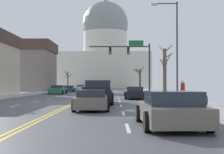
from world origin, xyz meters
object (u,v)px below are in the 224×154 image
signal_gantry (132,56)px  sedan_oncoming_01 (69,89)px  sedan_near_00 (133,92)px  sedan_oncoming_03 (81,87)px  sedan_oncoming_02 (92,88)px  street_lamp_right (174,42)px  sedan_near_03 (91,100)px  pickup_truck_near_02 (98,93)px  sedan_oncoming_00 (58,90)px  sedan_near_04 (171,110)px  sedan_near_01 (135,93)px  bicycle_parked (203,99)px  pedestrian_00 (183,89)px

signal_gantry → sedan_oncoming_01: size_ratio=1.83×
signal_gantry → sedan_near_00: (-0.15, -3.88, -4.53)m
sedan_near_00 → sedan_oncoming_03: (-10.60, 41.54, 0.03)m
signal_gantry → sedan_oncoming_02: bearing=104.4°
street_lamp_right → sedan_near_03: bearing=-127.3°
pickup_truck_near_02 → sedan_oncoming_00: bearing=107.7°
sedan_near_04 → sedan_oncoming_02: bearing=96.7°
pickup_truck_near_02 → sedan_oncoming_02: bearing=94.7°
signal_gantry → sedan_oncoming_03: signal_gantry is taller
street_lamp_right → sedan_oncoming_02: 44.92m
sedan_near_01 → sedan_oncoming_03: sedan_oncoming_03 is taller
street_lamp_right → pickup_truck_near_02: bearing=-159.4°
street_lamp_right → sedan_oncoming_03: (-13.26, 52.52, -4.33)m
sedan_oncoming_01 → sedan_near_01: bearing=-67.9°
sedan_near_00 → sedan_oncoming_01: size_ratio=1.03×
sedan_oncoming_00 → sedan_oncoming_01: 10.26m
pickup_truck_near_02 → sedan_oncoming_00: pickup_truck_near_02 is taller
sedan_near_04 → sedan_oncoming_02: 58.96m
sedan_near_04 → street_lamp_right: bearing=78.8°
signal_gantry → sedan_near_04: size_ratio=1.82×
signal_gantry → sedan_oncoming_02: size_ratio=1.84×
pickup_truck_near_02 → sedan_oncoming_02: 46.05m
sedan_oncoming_00 → sedan_near_00: bearing=-39.1°
signal_gantry → street_lamp_right: 15.07m
sedan_near_01 → sedan_oncoming_00: size_ratio=1.02×
pickup_truck_near_02 → sedan_oncoming_02: size_ratio=1.35×
sedan_near_03 → sedan_oncoming_00: sedan_oncoming_00 is taller
signal_gantry → sedan_oncoming_02: signal_gantry is taller
sedan_near_03 → sedan_near_04: 7.60m
signal_gantry → pickup_truck_near_02: bearing=-101.8°
signal_gantry → bicycle_parked: (3.22, -20.82, -4.59)m
sedan_oncoming_02 → bicycle_parked: 50.69m
pedestrian_00 → sedan_near_01: bearing=124.3°
sedan_oncoming_01 → sedan_oncoming_03: (-0.33, 22.89, 0.02)m
sedan_near_01 → pedestrian_00: bearing=-55.7°
signal_gantry → sedan_near_04: (-0.44, -29.81, -4.50)m
sedan_near_04 → sedan_oncoming_00: bearing=106.3°
sedan_near_00 → pickup_truck_near_02: size_ratio=0.76×
street_lamp_right → pedestrian_00: street_lamp_right is taller
bicycle_parked → sedan_oncoming_01: bearing=111.0°
sedan_near_01 → sedan_oncoming_01: sedan_near_01 is taller
signal_gantry → sedan_near_01: size_ratio=1.71×
sedan_near_00 → sedan_near_03: bearing=-100.4°
street_lamp_right → pickup_truck_near_02: size_ratio=1.39×
sedan_near_00 → bicycle_parked: 17.28m
sedan_near_04 → sedan_oncoming_03: bearing=98.7°
sedan_near_03 → sedan_oncoming_03: (-7.11, 60.58, 0.02)m
sedan_near_01 → sedan_near_03: sedan_near_01 is taller
bicycle_parked → sedan_near_04: bearing=-112.1°
signal_gantry → sedan_oncoming_02: 30.02m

